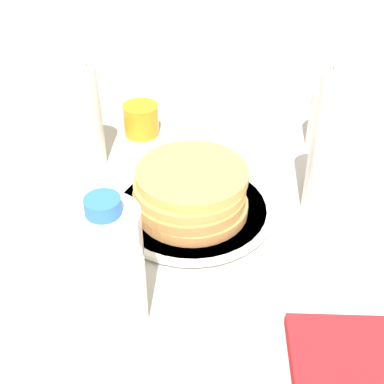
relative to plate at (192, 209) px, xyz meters
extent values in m
plane|color=#BCB7AD|center=(0.03, -0.02, -0.01)|extent=(4.00, 4.00, 0.00)
cylinder|color=silver|center=(0.00, 0.00, 0.00)|extent=(0.22, 0.22, 0.01)
cylinder|color=silver|center=(0.00, 0.00, 0.00)|extent=(0.24, 0.24, 0.01)
cylinder|color=#CE894A|center=(-0.01, 0.00, 0.01)|extent=(0.17, 0.17, 0.02)
cylinder|color=#B98346|center=(-0.01, 0.00, 0.03)|extent=(0.17, 0.17, 0.02)
cylinder|color=tan|center=(0.00, 0.00, 0.04)|extent=(0.17, 0.17, 0.01)
cylinder|color=tan|center=(0.01, 0.00, 0.06)|extent=(0.17, 0.17, 0.02)
cylinder|color=orange|center=(0.19, 0.17, 0.02)|extent=(0.06, 0.06, 0.06)
cylinder|color=white|center=(0.27, -0.17, 0.05)|extent=(0.09, 0.09, 0.11)
cylinder|color=white|center=(0.27, -0.17, 0.12)|extent=(0.05, 0.05, 0.03)
cylinder|color=white|center=(0.08, -0.18, 0.11)|extent=(0.06, 0.06, 0.22)
cylinder|color=white|center=(0.08, -0.18, 0.23)|extent=(0.03, 0.03, 0.02)
cylinder|color=white|center=(-0.22, 0.02, 0.08)|extent=(0.08, 0.08, 0.17)
cylinder|color=blue|center=(-0.22, 0.02, 0.17)|extent=(0.04, 0.04, 0.02)
cylinder|color=silver|center=(0.07, 0.21, 0.08)|extent=(0.06, 0.06, 0.17)
cylinder|color=white|center=(0.07, 0.21, 0.18)|extent=(0.03, 0.03, 0.02)
camera|label=1|loc=(-0.59, -0.21, 0.50)|focal=50.00mm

